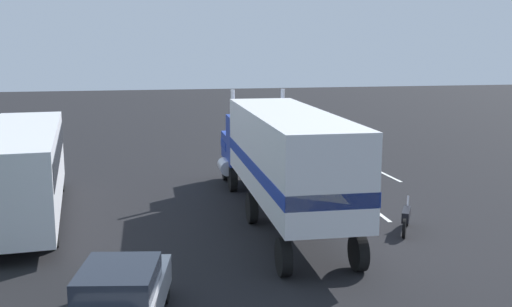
{
  "coord_description": "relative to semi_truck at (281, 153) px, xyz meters",
  "views": [
    {
      "loc": [
        -27.87,
        5.67,
        6.44
      ],
      "look_at": [
        -1.5,
        0.35,
        1.6
      ],
      "focal_mm": 42.96,
      "sensor_mm": 36.0,
      "label": 1
    }
  ],
  "objects": [
    {
      "name": "ground_plane",
      "position": [
        6.64,
        -0.47,
        -2.52
      ],
      "size": [
        120.0,
        120.0,
        0.0
      ],
      "primitive_type": "plane",
      "color": "black"
    },
    {
      "name": "lane_stripe_mid",
      "position": [
        7.23,
        -7.04,
        -2.52
      ],
      "size": [
        4.4,
        0.26,
        0.01
      ],
      "primitive_type": "cube",
      "rotation": [
        0.0,
        0.0,
        0.02
      ],
      "color": "silver",
      "rests_on": "ground_plane"
    },
    {
      "name": "semi_truck",
      "position": [
        0.0,
        0.0,
        0.0
      ],
      "size": [
        14.23,
        2.95,
        4.5
      ],
      "color": "#193399",
      "rests_on": "ground_plane"
    },
    {
      "name": "person_bystander",
      "position": [
        2.31,
        -2.15,
        -1.63
      ],
      "size": [
        0.34,
        0.46,
        1.63
      ],
      "color": "black",
      "rests_on": "ground_plane"
    },
    {
      "name": "parked_bus",
      "position": [
        2.09,
        9.25,
        -0.46
      ],
      "size": [
        11.17,
        3.41,
        3.4
      ],
      "color": "silver",
      "rests_on": "ground_plane"
    },
    {
      "name": "parked_car",
      "position": [
        -7.88,
        5.63,
        -1.72
      ],
      "size": [
        4.65,
        2.54,
        1.57
      ],
      "color": "#B7B7BC",
      "rests_on": "ground_plane"
    },
    {
      "name": "motorcycle",
      "position": [
        -2.19,
        -3.95,
        -2.04
      ],
      "size": [
        1.89,
        1.11,
        1.12
      ],
      "color": "black",
      "rests_on": "ground_plane"
    },
    {
      "name": "lane_stripe_near",
      "position": [
        1.15,
        -3.97,
        -2.52
      ],
      "size": [
        4.4,
        0.32,
        0.01
      ],
      "primitive_type": "cube",
      "rotation": [
        0.0,
        0.0,
        -0.04
      ],
      "color": "silver",
      "rests_on": "ground_plane"
    }
  ]
}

